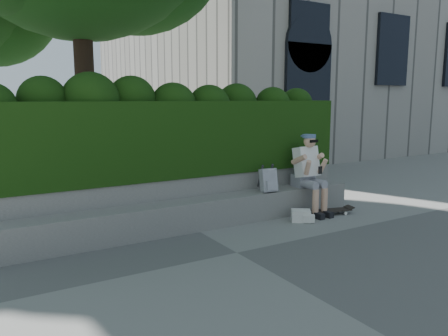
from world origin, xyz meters
TOP-DOWN VIEW (x-y plane):
  - ground at (0.00, 0.00)m, footprint 80.00×80.00m
  - bench_ledge at (0.00, 1.25)m, footprint 6.00×0.45m
  - planter_wall at (0.00, 1.73)m, footprint 6.00×0.50m
  - hedge at (0.00, 1.95)m, footprint 6.00×1.00m
  - person at (2.15, 1.07)m, footprint 0.40×0.76m
  - skateboard at (2.36, 0.77)m, footprint 0.85×0.40m
  - backpack_plaid at (1.35, 1.15)m, footprint 0.28×0.17m
  - backpack_ground at (1.68, 0.69)m, footprint 0.37×0.35m

SIDE VIEW (x-z plane):
  - ground at x=0.00m, z-range 0.00..0.00m
  - skateboard at x=2.36m, z-range 0.03..0.12m
  - backpack_ground at x=1.68m, z-range 0.00..0.20m
  - bench_ledge at x=0.00m, z-range 0.00..0.45m
  - planter_wall at x=0.00m, z-range 0.00..0.75m
  - backpack_plaid at x=1.35m, z-range 0.45..0.84m
  - person at x=2.15m, z-range 0.06..1.44m
  - hedge at x=0.00m, z-range 0.75..1.95m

